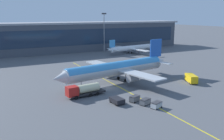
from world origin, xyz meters
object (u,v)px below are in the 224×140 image
at_px(pushback_tug, 117,100).
at_px(baggage_cart_2, 135,99).
at_px(baggage_cart_1, 145,102).
at_px(lavatory_truck, 191,78).
at_px(fuel_tanker, 83,90).
at_px(commuter_jet_far, 132,48).
at_px(main_airliner, 117,68).
at_px(baggage_cart_0, 156,105).

bearing_deg(pushback_tug, baggage_cart_2, -9.52).
xyz_separation_m(baggage_cart_1, baggage_cart_2, (-1.01, 3.04, 0.00)).
xyz_separation_m(lavatory_truck, baggage_cart_2, (-25.64, -6.65, -0.64)).
distance_m(fuel_tanker, commuter_jet_far, 78.54).
relative_size(main_airliner, lavatory_truck, 7.10).
distance_m(baggage_cart_2, commuter_jet_far, 80.39).
height_order(fuel_tanker, lavatory_truck, fuel_tanker).
relative_size(lavatory_truck, pushback_tug, 1.59).
bearing_deg(fuel_tanker, baggage_cart_0, -53.29).
bearing_deg(pushback_tug, baggage_cart_1, -34.46).
height_order(fuel_tanker, baggage_cart_2, fuel_tanker).
bearing_deg(baggage_cart_2, commuter_jet_far, 57.71).
relative_size(baggage_cart_1, commuter_jet_far, 0.09).
relative_size(baggage_cart_1, baggage_cart_2, 1.00).
distance_m(fuel_tanker, baggage_cart_0, 19.66).
distance_m(lavatory_truck, pushback_tug, 30.74).
distance_m(lavatory_truck, baggage_cart_0, 26.85).
bearing_deg(baggage_cart_1, lavatory_truck, 21.47).
bearing_deg(baggage_cart_2, pushback_tug, 170.48).
height_order(main_airliner, commuter_jet_far, main_airliner).
relative_size(main_airliner, fuel_tanker, 4.03).
distance_m(main_airliner, baggage_cart_0, 25.31).
height_order(pushback_tug, baggage_cart_1, baggage_cart_1).
relative_size(baggage_cart_0, baggage_cart_2, 1.00).
height_order(lavatory_truck, baggage_cart_0, lavatory_truck).
bearing_deg(pushback_tug, baggage_cart_0, -46.27).
bearing_deg(pushback_tug, main_airliner, 60.56).
bearing_deg(baggage_cart_1, baggage_cart_2, 108.34).
bearing_deg(baggage_cart_1, pushback_tug, 145.54).
bearing_deg(main_airliner, baggage_cart_2, -106.69).
height_order(main_airliner, pushback_tug, main_airliner).
xyz_separation_m(baggage_cart_0, baggage_cart_1, (-1.01, 3.04, 0.00)).
xyz_separation_m(main_airliner, lavatory_truck, (20.03, -12.07, -2.91)).
relative_size(main_airliner, pushback_tug, 11.28).
relative_size(pushback_tug, baggage_cart_2, 1.31).
distance_m(main_airliner, fuel_tanker, 18.00).
bearing_deg(commuter_jet_far, baggage_cart_0, -118.93).
distance_m(main_airliner, pushback_tug, 20.92).
xyz_separation_m(baggage_cart_2, commuter_jet_far, (42.93, 67.94, 2.05)).
bearing_deg(lavatory_truck, baggage_cart_1, -158.53).
bearing_deg(commuter_jet_far, main_airliner, -127.17).
distance_m(baggage_cart_0, baggage_cart_1, 3.20).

